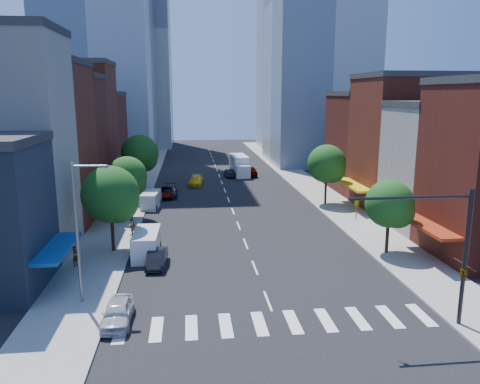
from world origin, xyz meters
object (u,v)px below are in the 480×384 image
object	(u,v)px
traffic_car_oncoming	(230,173)
cargo_van_near	(146,244)
parked_car_third	(166,192)
pedestrian_near	(75,256)
parked_car_front	(118,312)
traffic_car_far	(251,171)
box_truck	(239,166)
pedestrian_far	(131,225)
cargo_van_far	(151,200)
parked_car_second	(157,258)
parked_car_rear	(170,191)
taxi	(196,181)

from	to	relation	value
traffic_car_oncoming	cargo_van_near	bearing A→B (deg)	68.47
parked_car_third	cargo_van_near	size ratio (longest dim) A/B	0.94
traffic_car_oncoming	pedestrian_near	size ratio (longest dim) A/B	2.49
parked_car_front	traffic_car_oncoming	size ratio (longest dim) A/B	1.04
traffic_car_far	box_truck	bearing A→B (deg)	-27.06
cargo_van_near	box_truck	bearing A→B (deg)	74.00
parked_car_third	traffic_car_oncoming	world-z (taller)	parked_car_third
traffic_car_far	pedestrian_far	size ratio (longest dim) A/B	2.40
cargo_van_far	pedestrian_far	xyz separation A→B (m)	(-0.99, -11.34, 0.18)
parked_car_front	parked_car_third	size ratio (longest dim) A/B	0.87
parked_car_second	traffic_car_oncoming	size ratio (longest dim) A/B	1.03
cargo_van_near	traffic_car_far	distance (m)	40.08
parked_car_rear	cargo_van_near	size ratio (longest dim) A/B	0.97
parked_car_third	taxi	world-z (taller)	taxi
traffic_car_far	pedestrian_near	distance (m)	43.96
cargo_van_near	pedestrian_near	xyz separation A→B (m)	(-5.28, -1.98, -0.11)
cargo_van_far	pedestrian_far	bearing A→B (deg)	-88.86
parked_car_front	parked_car_rear	distance (m)	34.76
parked_car_third	traffic_car_far	bearing A→B (deg)	52.71
parked_car_rear	pedestrian_near	bearing A→B (deg)	-104.13
parked_car_third	pedestrian_near	xyz separation A→B (m)	(-5.90, -24.65, 0.28)
cargo_van_near	taxi	bearing A→B (deg)	82.59
taxi	pedestrian_far	bearing A→B (deg)	-98.56
parked_car_third	box_truck	distance (m)	19.52
box_truck	traffic_car_oncoming	bearing A→B (deg)	-143.38
cargo_van_near	traffic_car_oncoming	size ratio (longest dim) A/B	1.28
cargo_van_far	parked_car_third	bearing A→B (deg)	80.53
parked_car_second	parked_car_rear	xyz separation A→B (m)	(0.11, 25.49, 0.04)
pedestrian_near	pedestrian_far	world-z (taller)	pedestrian_far
parked_car_rear	cargo_van_far	world-z (taller)	cargo_van_far
parked_car_second	traffic_car_far	world-z (taller)	traffic_car_far
parked_car_front	cargo_van_far	bearing A→B (deg)	90.87
box_truck	parked_car_front	bearing A→B (deg)	-106.97
parked_car_front	taxi	world-z (taller)	same
parked_car_rear	pedestrian_far	size ratio (longest dim) A/B	2.50
taxi	traffic_car_oncoming	xyz separation A→B (m)	(5.53, 6.50, -0.05)
parked_car_rear	pedestrian_far	distance (m)	17.60
parked_car_second	cargo_van_far	bearing A→B (deg)	98.43
pedestrian_near	pedestrian_far	bearing A→B (deg)	-7.26
parked_car_third	parked_car_rear	world-z (taller)	parked_car_rear
parked_car_rear	box_truck	distance (m)	18.90
parked_car_second	pedestrian_near	size ratio (longest dim) A/B	2.56
cargo_van_near	parked_car_third	bearing A→B (deg)	89.70
traffic_car_far	pedestrian_far	xyz separation A→B (m)	(-15.64, -31.88, 0.33)
traffic_car_oncoming	box_truck	xyz separation A→B (m)	(1.79, 1.47, 0.90)
parked_car_rear	taxi	bearing A→B (deg)	64.40
traffic_car_far	pedestrian_far	bearing A→B (deg)	63.26
pedestrian_far	pedestrian_near	bearing A→B (deg)	7.50
cargo_van_far	cargo_van_near	bearing A→B (deg)	-80.79
cargo_van_far	traffic_car_far	world-z (taller)	cargo_van_far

